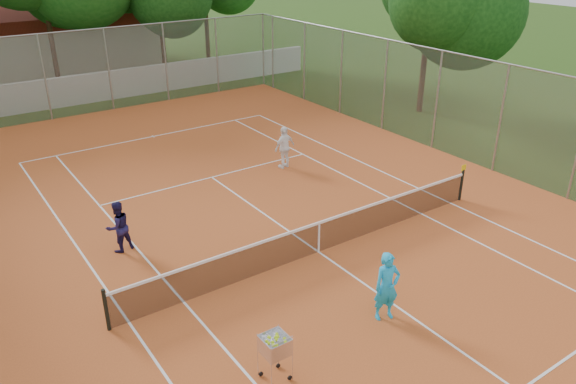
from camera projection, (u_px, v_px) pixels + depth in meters
ground at (318, 253)px, 15.70m from camera, size 120.00×120.00×0.00m
court_pad at (318, 252)px, 15.70m from camera, size 18.00×34.00×0.02m
court_lines at (318, 252)px, 15.69m from camera, size 10.98×23.78×0.01m
tennis_net at (319, 237)px, 15.49m from camera, size 11.88×0.10×0.98m
perimeter_fence at (320, 188)px, 14.86m from camera, size 18.00×34.00×4.00m
boundary_wall at (99, 87)px, 29.56m from camera, size 26.00×0.30×1.50m
clubhouse at (14, 36)px, 35.37m from camera, size 16.40×9.00×4.40m
player_near at (387, 287)px, 12.69m from camera, size 0.71×0.56×1.69m
player_far_left at (118, 227)px, 15.48m from camera, size 0.82×0.70×1.49m
player_far_right at (285, 147)px, 21.01m from camera, size 1.00×0.54×1.61m
ball_hopper at (275, 356)px, 11.02m from camera, size 0.56×0.56×1.12m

